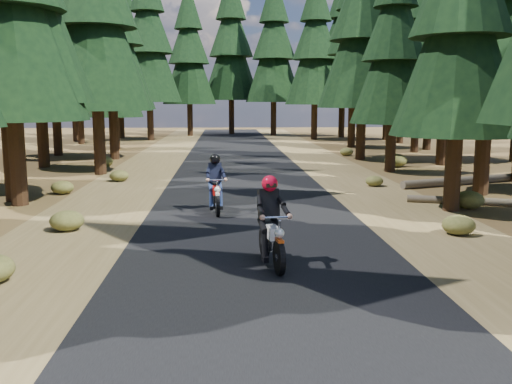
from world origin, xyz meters
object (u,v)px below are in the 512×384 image
log_far (479,201)px  rider_follow (216,193)px  log_near (463,181)px  rider_lead (271,236)px

log_far → rider_follow: 8.40m
log_near → rider_follow: size_ratio=2.96×
log_far → rider_follow: rider_follow is taller
log_far → rider_lead: (-7.16, -6.36, 0.48)m
log_near → log_far: log_near is taller
log_near → rider_lead: (-8.47, -10.78, 0.44)m
log_near → log_far: (-1.31, -4.42, -0.04)m
log_near → rider_follow: 10.97m
rider_follow → log_far: bearing=-180.0°
rider_lead → rider_follow: bearing=-86.4°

